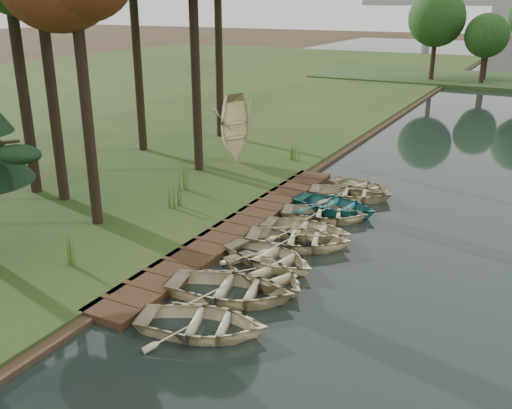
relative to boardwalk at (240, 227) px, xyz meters
The scene contains 18 objects.
ground 1.61m from the boardwalk, ahead, with size 300.00×300.00×0.00m, color #3D2F1D.
boardwalk is the anchor object (origin of this frame).
building_b 145.16m from the boardwalk, 91.34° to the left, with size 8.00×8.00×12.00m, color #A5A5A0.
rowboat_0 7.52m from the boardwalk, 68.50° to the right, with size 2.60×3.64×0.75m, color beige.
rowboat_1 5.57m from the boardwalk, 63.45° to the right, with size 2.84×3.98×0.82m, color beige.
rowboat_2 4.54m from the boardwalk, 50.30° to the right, with size 2.44×3.42×0.71m, color beige.
rowboat_3 3.37m from the boardwalk, 42.92° to the right, with size 2.54×3.55×0.74m, color beige.
rowboat_4 2.81m from the boardwalk, 10.11° to the right, with size 2.75×3.85×0.80m, color beige.
rowboat_5 2.70m from the boardwalk, 12.04° to the left, with size 2.53×3.54×0.73m, color beige.
rowboat_6 3.64m from the boardwalk, 44.12° to the left, with size 2.53×3.55×0.74m, color beige.
rowboat_7 4.49m from the boardwalk, 53.89° to the left, with size 2.64×3.70×0.77m, color teal.
rowboat_8 6.12m from the boardwalk, 63.76° to the left, with size 2.67×3.74×0.77m, color beige.
rowboat_9 7.25m from the boardwalk, 67.03° to the left, with size 2.38×3.33×0.69m, color beige.
stored_rowboat 9.25m from the boardwalk, 120.91° to the left, with size 2.63×3.68×0.76m, color beige.
reeds_0 6.62m from the boardwalk, 117.49° to the right, with size 0.60×0.60×1.03m, color #3F661E.
reeds_1 3.42m from the boardwalk, behind, with size 0.60×0.60×1.05m, color #3F661E.
reeds_2 5.12m from the boardwalk, 150.75° to the left, with size 0.60×0.60×1.10m, color #3F661E.
reeds_3 9.79m from the boardwalk, 101.23° to the left, with size 0.60×0.60×1.05m, color #3F661E.
Camera 1 is at (8.73, -18.22, 8.63)m, focal length 40.00 mm.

